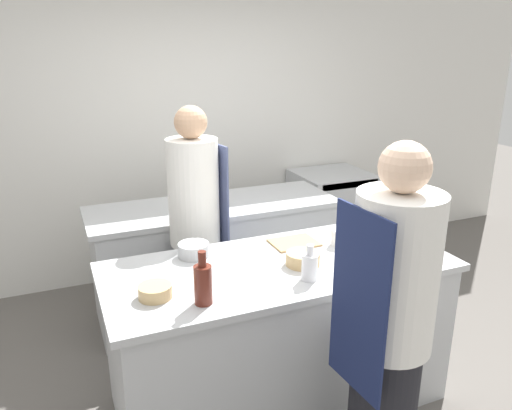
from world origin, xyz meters
name	(u,v)px	position (x,y,z in m)	size (l,w,h in m)	color
ground_plane	(277,397)	(0.00, 0.00, 0.00)	(16.00, 16.00, 0.00)	#605B56
wall_back	(181,127)	(0.00, 2.13, 1.40)	(8.00, 0.06, 2.80)	silver
prep_counter	(278,333)	(0.00, 0.00, 0.47)	(2.01, 0.88, 0.93)	#B7BABC
pass_counter	(215,258)	(0.00, 1.20, 0.47)	(1.97, 0.69, 0.93)	#B7BABC
oven_range	(331,216)	(1.42, 1.75, 0.45)	(0.72, 0.66, 0.91)	#B7BABC
chef_at_prep_near	(389,331)	(0.19, -0.77, 0.88)	(0.41, 0.39, 1.77)	black
chef_at_stove	(196,232)	(-0.28, 0.77, 0.89)	(0.38, 0.36, 1.76)	black
bottle_olive_oil	(203,283)	(-0.54, -0.27, 1.04)	(0.09, 0.09, 0.28)	#5B2319
bottle_vinegar	(310,266)	(0.06, -0.24, 1.01)	(0.09, 0.09, 0.20)	silver
bottle_wine	(377,220)	(0.82, 0.21, 1.01)	(0.08, 0.08, 0.21)	#19471E
bowl_mixing_large	(303,259)	(0.12, -0.06, 0.97)	(0.20, 0.20, 0.08)	tan
bowl_prep_small	(194,250)	(-0.43, 0.29, 0.97)	(0.19, 0.19, 0.08)	#B7BABC
bowl_ceramic_blue	(155,291)	(-0.74, -0.12, 0.96)	(0.17, 0.17, 0.07)	tan
cup	(338,237)	(0.46, 0.11, 0.98)	(0.09, 0.09, 0.10)	white
cutting_board	(294,243)	(0.21, 0.24, 0.93)	(0.29, 0.22, 0.01)	tan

